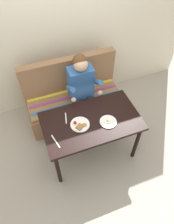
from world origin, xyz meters
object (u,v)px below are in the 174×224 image
at_px(couch, 74,100).
at_px(person, 82,87).
at_px(plate_eggs, 108,122).
at_px(fork, 66,118).
at_px(knife, 56,141).
at_px(plate_breakfast, 80,125).
at_px(table, 91,124).

height_order(couch, person, person).
xyz_separation_m(plate_eggs, fork, (-0.46, 0.24, -0.01)).
bearing_deg(knife, person, 38.14).
bearing_deg(plate_breakfast, person, 67.94).
xyz_separation_m(fork, knife, (-0.21, -0.28, 0.00)).
height_order(plate_breakfast, knife, plate_breakfast).
bearing_deg(fork, plate_eggs, -14.22).
height_order(table, person, person).
xyz_separation_m(plate_breakfast, fork, (-0.13, 0.16, -0.01)).
bearing_deg(plate_breakfast, couch, 78.92).
height_order(person, plate_breakfast, person).
bearing_deg(fork, person, 63.28).
height_order(plate_eggs, fork, plate_eggs).
bearing_deg(plate_eggs, knife, -176.32).
distance_m(person, plate_eggs, 0.69).
xyz_separation_m(couch, fork, (-0.28, -0.63, 0.40)).
bearing_deg(person, knife, -128.46).
bearing_deg(plate_eggs, person, 97.11).
height_order(person, knife, person).
bearing_deg(plate_eggs, plate_breakfast, 167.46).
relative_size(plate_breakfast, fork, 1.36).
height_order(person, fork, person).
distance_m(table, person, 0.60).
distance_m(table, knife, 0.51).
bearing_deg(couch, fork, -114.15).
distance_m(person, knife, 0.93).
relative_size(table, knife, 6.00).
relative_size(plate_breakfast, plate_eggs, 1.13).
xyz_separation_m(couch, person, (0.09, -0.17, 0.41)).
distance_m(person, fork, 0.59).
distance_m(person, plate_breakfast, 0.66).
bearing_deg(person, fork, -129.74).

